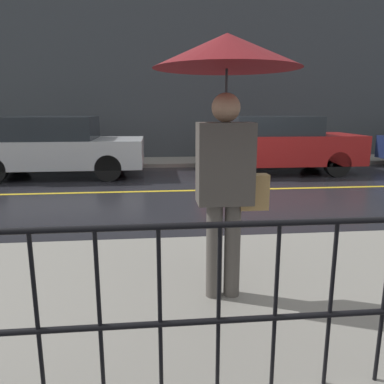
{
  "coord_description": "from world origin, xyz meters",
  "views": [
    {
      "loc": [
        -1.96,
        -7.93,
        1.73
      ],
      "look_at": [
        -1.31,
        -1.49,
        0.3
      ],
      "focal_mm": 35.0,
      "sensor_mm": 36.0,
      "label": 1
    }
  ],
  "objects": [
    {
      "name": "lane_marking",
      "position": [
        0.0,
        0.0,
        0.0
      ],
      "size": [
        25.2,
        0.12,
        0.01
      ],
      "color": "gold",
      "rests_on": "ground_plane"
    },
    {
      "name": "sidewalk_far",
      "position": [
        0.0,
        4.2,
        0.06
      ],
      "size": [
        28.0,
        1.69,
        0.12
      ],
      "color": "gray",
      "rests_on": "ground_plane"
    },
    {
      "name": "building_storefront",
      "position": [
        0.0,
        5.2,
        3.01
      ],
      "size": [
        28.0,
        0.3,
        6.02
      ],
      "color": "#383D42",
      "rests_on": "ground_plane"
    },
    {
      "name": "car_silver",
      "position": [
        -4.49,
        2.13,
        0.79
      ],
      "size": [
        4.36,
        1.87,
        1.55
      ],
      "color": "#B2B5BA",
      "rests_on": "ground_plane"
    },
    {
      "name": "sidewalk_near",
      "position": [
        0.0,
        -4.84,
        0.06
      ],
      "size": [
        28.0,
        2.97,
        0.12
      ],
      "color": "gray",
      "rests_on": "ground_plane"
    },
    {
      "name": "car_red",
      "position": [
        1.41,
        2.13,
        0.8
      ],
      "size": [
        4.34,
        1.84,
        1.55
      ],
      "color": "maroon",
      "rests_on": "ground_plane"
    },
    {
      "name": "ground_plane",
      "position": [
        0.0,
        0.0,
        0.0
      ],
      "size": [
        80.0,
        80.0,
        0.0
      ],
      "primitive_type": "plane",
      "color": "black"
    },
    {
      "name": "pedestrian",
      "position": [
        -1.38,
        -4.93,
        1.88
      ],
      "size": [
        1.16,
        1.16,
        2.19
      ],
      "color": "#4C4742",
      "rests_on": "sidewalk_near"
    }
  ]
}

